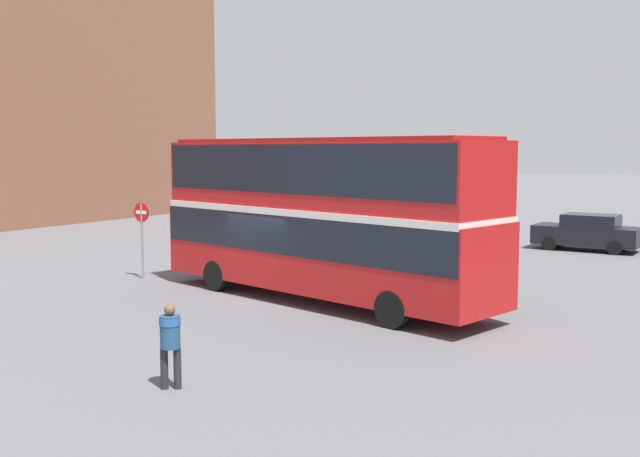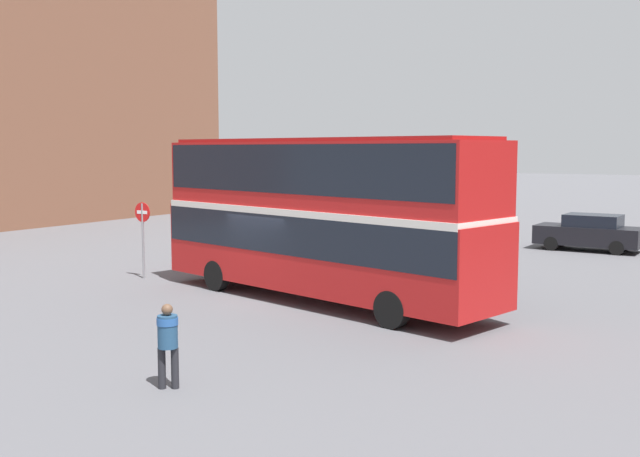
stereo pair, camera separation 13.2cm
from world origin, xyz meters
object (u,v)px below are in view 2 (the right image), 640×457
Objects in this scene: no_entry_sign at (143,227)px; parked_car_kerb_near at (296,239)px; pedestrian_foreground at (168,337)px; double_decker_bus at (320,209)px; parked_car_kerb_far at (589,232)px.

parked_car_kerb_near is at bearing 77.13° from no_entry_sign.
parked_car_kerb_near is at bearing -9.26° from pedestrian_foreground.
parked_car_kerb_near is 7.38m from no_entry_sign.
double_decker_bus reaches higher than parked_car_kerb_near.
pedestrian_foreground is at bearing -79.12° from parked_car_kerb_near.
double_decker_bus is 4.47× the size of no_entry_sign.
no_entry_sign reaches higher than parked_car_kerb_far.
double_decker_bus is 7.32× the size of pedestrian_foreground.
pedestrian_foreground is 24.03m from parked_car_kerb_far.
parked_car_kerb_far is (4.48, 15.47, -1.91)m from double_decker_bus.
no_entry_sign reaches higher than pedestrian_foreground.
parked_car_kerb_far is (10.07, 8.18, 0.07)m from parked_car_kerb_near.
parked_car_kerb_near is at bearing 40.84° from parked_car_kerb_far.
no_entry_sign is (-7.21, 0.17, -0.93)m from double_decker_bus.
no_entry_sign is at bearing -117.09° from parked_car_kerb_near.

